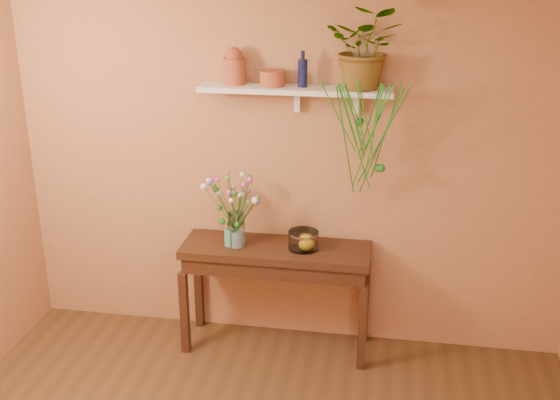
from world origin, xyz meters
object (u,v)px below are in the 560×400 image
Objects in this scene: bouquet at (233,196)px; glass_bowl at (303,241)px; spider_plant at (366,47)px; sideboard at (276,261)px; glass_vase at (236,232)px; blue_bottle at (303,72)px; terracotta_jug at (234,67)px.

glass_bowl is at bearing 3.29° from bouquet.
sideboard is at bearing -167.37° from spider_plant.
bouquet is at bearing 175.47° from glass_vase.
blue_bottle is at bearing 106.85° from glass_bowl.
blue_bottle is at bearing -178.32° from spider_plant.
terracotta_jug is 1.17× the size of glass_bowl.
sideboard is 5.64× the size of blue_bottle.
terracotta_jug is (-0.30, 0.13, 1.36)m from sideboard.
spider_plant is at bearing 1.68° from blue_bottle.
terracotta_jug is 0.58× the size of bouquet.
spider_plant is at bearing 19.06° from glass_bowl.
sideboard is at bearing -144.36° from blue_bottle.
spider_plant reaches higher than blue_bottle.
spider_plant is 2.14× the size of glass_vase.
glass_bowl is at bearing -0.34° from sideboard.
spider_plant is 1.34m from bouquet.
glass_bowl is (0.20, -0.00, 0.18)m from sideboard.
bouquet reaches higher than glass_bowl.
blue_bottle is 0.55× the size of bouquet.
spider_plant reaches higher than glass_vase.
terracotta_jug is at bearing 92.87° from bouquet.
glass_vase is at bearing -176.40° from glass_bowl.
glass_vase is (0.03, -0.16, -1.14)m from terracotta_jug.
sideboard is 3.09× the size of bouquet.
terracotta_jug is 0.89m from spider_plant.
terracotta_jug is 0.47m from blue_bottle.
blue_bottle is 1.17m from glass_bowl.
bouquet reaches higher than sideboard.
blue_bottle reaches higher than glass_bowl.
spider_plant is (0.87, 0.00, 0.15)m from terracotta_jug.
terracotta_jug is at bearing 99.54° from glass_vase.
sideboard is at bearing -22.65° from terracotta_jug.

